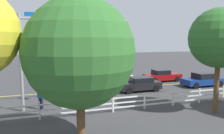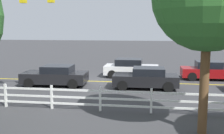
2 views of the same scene
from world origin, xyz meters
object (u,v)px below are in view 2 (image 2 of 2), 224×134
object	(u,v)px
car_3	(131,68)
car_2	(146,78)
car_0	(56,76)
car_4	(211,71)

from	to	relation	value
car_3	car_2	bearing A→B (deg)	-71.08
car_0	car_2	bearing A→B (deg)	177.00
car_0	car_4	xyz separation A→B (m)	(-10.77, -3.63, -0.00)
car_0	car_2	xyz separation A→B (m)	(-6.05, 0.07, 0.00)
car_0	car_3	world-z (taller)	car_3
car_0	car_4	distance (m)	11.37
car_3	car_4	xyz separation A→B (m)	(-5.99, 0.21, -0.04)
car_0	car_2	size ratio (longest dim) A/B	1.05
car_0	car_2	distance (m)	6.05
car_0	car_3	bearing A→B (deg)	-143.56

